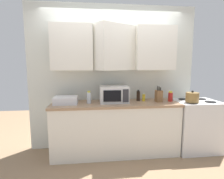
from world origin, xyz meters
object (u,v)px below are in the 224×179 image
bottle_yellow_mustard (144,97)px  kettle (192,97)px  bottle_clear_tall (89,98)px  dish_rack (66,100)px  knife_block (159,96)px  microwave (114,94)px  bottle_soy_dark (138,96)px  stove_range (195,125)px  bottle_red_sauce (170,97)px

bottle_yellow_mustard → kettle: bearing=-17.4°
bottle_yellow_mustard → bottle_clear_tall: 0.97m
kettle → dish_rack: (-2.12, 0.16, -0.03)m
knife_block → microwave: bearing=176.0°
bottle_yellow_mustard → bottle_soy_dark: bearing=165.0°
knife_block → bottle_clear_tall: knife_block is taller
stove_range → microwave: bearing=177.7°
kettle → knife_block: bearing=164.8°
microwave → bottle_yellow_mustard: microwave is taller
bottle_clear_tall → bottle_red_sauce: bearing=0.4°
stove_range → bottle_soy_dark: 1.18m
bottle_yellow_mustard → bottle_clear_tall: bearing=-174.7°
dish_rack → knife_block: bearing=-0.5°
bottle_clear_tall → bottle_red_sauce: size_ratio=1.15×
kettle → knife_block: 0.55m
stove_range → kettle: 0.59m
bottle_clear_tall → bottle_soy_dark: bottle_clear_tall is taller
microwave → knife_block: 0.78m
kettle → bottle_red_sauce: size_ratio=1.20×
bottle_yellow_mustard → bottle_red_sauce: 0.47m
bottle_soy_dark → bottle_yellow_mustard: bearing=-15.0°
knife_block → bottle_soy_dark: (-0.33, 0.12, -0.01)m
bottle_clear_tall → bottle_yellow_mustard: bearing=5.3°
bottle_soy_dark → bottle_clear_tall: bearing=-172.5°
bottle_yellow_mustard → bottle_red_sauce: size_ratio=0.77×
kettle → bottle_soy_dark: 0.91m
dish_rack → bottle_yellow_mustard: bottle_yellow_mustard is taller
knife_block → bottle_clear_tall: (-1.21, 0.01, -0.01)m
dish_rack → bottle_yellow_mustard: 1.35m
stove_range → bottle_yellow_mustard: size_ratio=6.57×
kettle → microwave: microwave is taller
microwave → bottle_red_sauce: (1.00, -0.04, -0.06)m
bottle_clear_tall → bottle_red_sauce: bottle_clear_tall is taller
stove_range → bottle_yellow_mustard: (-0.94, 0.10, 0.51)m
stove_range → bottle_clear_tall: (-1.91, 0.01, 0.55)m
knife_block → bottle_soy_dark: bearing=159.7°
stove_range → dish_rack: bearing=179.5°
microwave → knife_block: size_ratio=1.72×
microwave → knife_block: same height
dish_rack → bottle_soy_dark: bearing=4.9°
kettle → stove_range: bearing=39.5°
stove_range → bottle_red_sauce: size_ratio=5.06×
stove_range → microwave: microwave is taller
kettle → bottle_soy_dark: kettle is taller
dish_rack → bottle_soy_dark: size_ratio=1.94×
dish_rack → bottle_red_sauce: (1.81, 0.00, 0.02)m
microwave → kettle: bearing=-8.6°
kettle → dish_rack: bearing=175.7°
bottle_yellow_mustard → bottle_clear_tall: bottle_clear_tall is taller
microwave → bottle_yellow_mustard: (0.54, 0.04, -0.07)m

